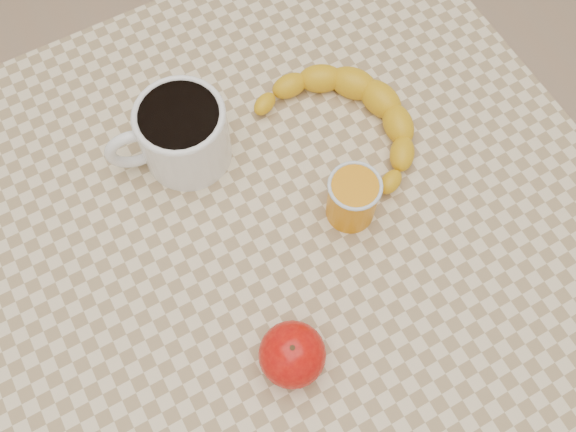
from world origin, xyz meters
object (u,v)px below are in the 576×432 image
coffee_mug (181,133)px  orange_juice_glass (353,198)px  apple (292,354)px  banana (348,121)px  table (288,248)px

coffee_mug → orange_juice_glass: (0.14, -0.17, -0.01)m
apple → banana: 0.31m
table → apple: apple is taller
coffee_mug → apple: bearing=-91.8°
coffee_mug → banana: 0.21m
table → orange_juice_glass: size_ratio=10.77×
orange_juice_glass → coffee_mug: bearing=129.6°
coffee_mug → table: bearing=-65.3°
coffee_mug → banana: coffee_mug is taller
coffee_mug → banana: bearing=-18.8°
table → banana: banana is taller
banana → orange_juice_glass: bearing=-134.1°
table → coffee_mug: (-0.07, 0.15, 0.14)m
coffee_mug → orange_juice_glass: 0.22m
apple → table: bearing=62.7°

